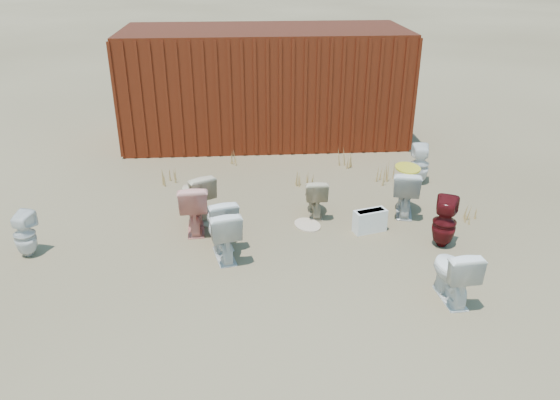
{
  "coord_description": "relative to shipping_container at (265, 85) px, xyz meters",
  "views": [
    {
      "loc": [
        -0.52,
        -6.72,
        3.99
      ],
      "look_at": [
        0.0,
        0.6,
        0.55
      ],
      "focal_mm": 35.0,
      "sensor_mm": 36.0,
      "label": 1
    }
  ],
  "objects": [
    {
      "name": "yellow_lid",
      "position": [
        2.07,
        -4.05,
        -0.41
      ],
      "size": [
        0.39,
        0.49,
        0.02
      ],
      "primitive_type": "ellipsoid",
      "color": "gold",
      "rests_on": "toilet_back_yellowlid"
    },
    {
      "name": "toilet_front_a",
      "position": [
        -0.89,
        -4.85,
        -0.82
      ],
      "size": [
        0.58,
        0.82,
        0.75
      ],
      "primitive_type": "imported",
      "rotation": [
        0.0,
        0.0,
        3.39
      ],
      "color": "white",
      "rests_on": "ground"
    },
    {
      "name": "weed_clump_b",
      "position": [
        0.57,
        -2.89,
        -1.06
      ],
      "size": [
        0.32,
        0.32,
        0.28
      ],
      "primitive_type": "cone",
      "color": "#A07D40",
      "rests_on": "ground"
    },
    {
      "name": "loose_tank",
      "position": [
        1.37,
        -4.65,
        -1.02
      ],
      "size": [
        0.54,
        0.33,
        0.35
      ],
      "primitive_type": "cube",
      "rotation": [
        0.0,
        0.0,
        0.28
      ],
      "color": "white",
      "rests_on": "ground"
    },
    {
      "name": "ground",
      "position": [
        0.0,
        -5.2,
        -1.2
      ],
      "size": [
        100.0,
        100.0,
        0.0
      ],
      "primitive_type": "plane",
      "color": "brown",
      "rests_on": "ground"
    },
    {
      "name": "toilet_front_maroon",
      "position": [
        2.33,
        -5.16,
        -0.82
      ],
      "size": [
        0.46,
        0.46,
        0.76
      ],
      "primitive_type": "imported",
      "rotation": [
        0.0,
        0.0,
        2.69
      ],
      "color": "#510E10",
      "rests_on": "ground"
    },
    {
      "name": "loose_lid_far",
      "position": [
        -1.07,
        -4.18,
        -1.19
      ],
      "size": [
        0.53,
        0.58,
        0.02
      ],
      "primitive_type": "ellipsoid",
      "rotation": [
        0.0,
        0.0,
        0.47
      ],
      "color": "#BCB288",
      "rests_on": "ground"
    },
    {
      "name": "weed_clump_f",
      "position": [
        3.04,
        -4.42,
        -1.09
      ],
      "size": [
        0.28,
        0.28,
        0.22
      ],
      "primitive_type": "cone",
      "color": "#A07D40",
      "rests_on": "ground"
    },
    {
      "name": "toilet_back_a",
      "position": [
        -3.6,
        -5.01,
        -0.87
      ],
      "size": [
        0.38,
        0.38,
        0.66
      ],
      "primitive_type": "imported",
      "rotation": [
        0.0,
        0.0,
        2.84
      ],
      "color": "white",
      "rests_on": "ground"
    },
    {
      "name": "toilet_back_beige_right",
      "position": [
        0.61,
        -4.01,
        -0.88
      ],
      "size": [
        0.37,
        0.64,
        0.65
      ],
      "primitive_type": "imported",
      "rotation": [
        0.0,
        0.0,
        3.13
      ],
      "color": "#BFAF8C",
      "rests_on": "ground"
    },
    {
      "name": "weed_clump_d",
      "position": [
        -0.82,
        -1.7,
        -1.06
      ],
      "size": [
        0.3,
        0.3,
        0.28
      ],
      "primitive_type": "cone",
      "color": "#A07D40",
      "rests_on": "ground"
    },
    {
      "name": "toilet_front_e",
      "position": [
        1.98,
        -6.45,
        -0.83
      ],
      "size": [
        0.47,
        0.76,
        0.75
      ],
      "primitive_type": "imported",
      "rotation": [
        0.0,
        0.0,
        3.22
      ],
      "color": "white",
      "rests_on": "ground"
    },
    {
      "name": "toilet_front_pink",
      "position": [
        -1.29,
        -4.4,
        -0.81
      ],
      "size": [
        0.48,
        0.8,
        0.79
      ],
      "primitive_type": "imported",
      "rotation": [
        0.0,
        0.0,
        3.2
      ],
      "color": "#F4998C",
      "rests_on": "ground"
    },
    {
      "name": "toilet_front_c",
      "position": [
        -0.84,
        -5.25,
        -0.82
      ],
      "size": [
        0.58,
        0.83,
        0.77
      ],
      "primitive_type": "imported",
      "rotation": [
        0.0,
        0.0,
        3.36
      ],
      "color": "white",
      "rests_on": "ground"
    },
    {
      "name": "toilet_back_beige_left",
      "position": [
        -1.3,
        -3.95,
        -0.82
      ],
      "size": [
        0.73,
        0.86,
        0.77
      ],
      "primitive_type": "imported",
      "rotation": [
        0.0,
        0.0,
        3.62
      ],
      "color": "#C6B391",
      "rests_on": "ground"
    },
    {
      "name": "loose_lid_near",
      "position": [
        0.44,
        -4.41,
        -1.19
      ],
      "size": [
        0.55,
        0.6,
        0.02
      ],
      "primitive_type": "ellipsoid",
      "rotation": [
        0.0,
        0.0,
        0.41
      ],
      "color": "beige",
      "rests_on": "ground"
    },
    {
      "name": "shipping_container",
      "position": [
        0.0,
        0.0,
        0.0
      ],
      "size": [
        6.0,
        2.4,
        2.4
      ],
      "primitive_type": "cube",
      "color": "#531D0D",
      "rests_on": "ground"
    },
    {
      "name": "toilet_back_e",
      "position": [
        2.68,
        -2.86,
        -0.83
      ],
      "size": [
        0.38,
        0.39,
        0.73
      ],
      "primitive_type": "imported",
      "rotation": [
        0.0,
        0.0,
        2.98
      ],
      "color": "white",
      "rests_on": "ground"
    },
    {
      "name": "weed_clump_e",
      "position": [
        1.46,
        -1.91,
        -1.03
      ],
      "size": [
        0.34,
        0.34,
        0.33
      ],
      "primitive_type": "cone",
      "color": "#A07D40",
      "rests_on": "ground"
    },
    {
      "name": "weed_clump_a",
      "position": [
        -1.85,
        -2.55,
        -1.06
      ],
      "size": [
        0.36,
        0.36,
        0.28
      ],
      "primitive_type": "cone",
      "color": "#A07D40",
      "rests_on": "ground"
    },
    {
      "name": "toilet_back_yellowlid",
      "position": [
        2.07,
        -4.05,
        -0.81
      ],
      "size": [
        0.61,
        0.84,
        0.78
      ],
      "primitive_type": "imported",
      "rotation": [
        0.0,
        0.0,
        2.89
      ],
      "color": "silver",
      "rests_on": "ground"
    },
    {
      "name": "weed_clump_c",
      "position": [
        2.1,
        -2.78,
        -1.02
      ],
      "size": [
        0.36,
        0.36,
        0.37
      ],
      "primitive_type": "cone",
      "color": "#A07D40",
      "rests_on": "ground"
    }
  ]
}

